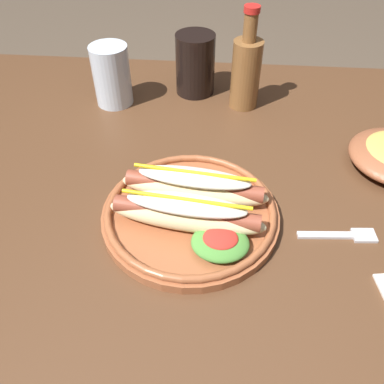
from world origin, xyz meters
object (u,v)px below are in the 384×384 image
object	(u,v)px
soda_cup	(195,64)
glass_bottle	(246,70)
water_cup	(112,75)
hot_dog_plate	(192,209)
fork	(344,235)

from	to	relation	value
soda_cup	glass_bottle	bearing A→B (deg)	-24.79
soda_cup	glass_bottle	distance (m)	0.12
water_cup	glass_bottle	xyz separation A→B (m)	(0.28, 0.01, 0.02)
hot_dog_plate	soda_cup	size ratio (longest dim) A/B	2.12
hot_dog_plate	glass_bottle	bearing A→B (deg)	76.66
fork	water_cup	size ratio (longest dim) A/B	0.94
soda_cup	water_cup	bearing A→B (deg)	-160.10
soda_cup	water_cup	distance (m)	0.19
hot_dog_plate	water_cup	bearing A→B (deg)	120.36
fork	glass_bottle	world-z (taller)	glass_bottle
fork	soda_cup	xyz separation A→B (m)	(-0.26, 0.42, 0.06)
soda_cup	hot_dog_plate	bearing A→B (deg)	-86.28
soda_cup	water_cup	xyz separation A→B (m)	(-0.17, -0.06, -0.00)
soda_cup	water_cup	size ratio (longest dim) A/B	1.03
water_cup	glass_bottle	world-z (taller)	glass_bottle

